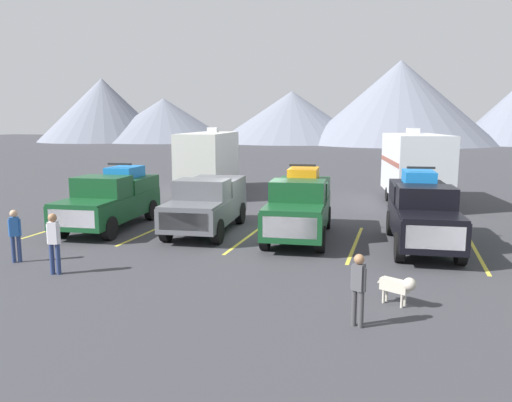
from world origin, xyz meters
The scene contains 17 objects.
ground_plane centered at (0.00, 0.00, 0.00)m, with size 240.00×240.00×0.00m, color #38383D.
pickup_truck_a centered at (-5.85, -0.54, 1.18)m, with size 2.64×5.79×2.56m.
pickup_truck_b centered at (-1.85, -0.12, 1.13)m, with size 2.61×5.51×2.12m.
pickup_truck_c centered at (1.84, -0.10, 1.22)m, with size 2.58×5.80×2.66m.
pickup_truck_d centered at (6.15, -0.36, 1.24)m, with size 2.49×5.70×2.70m.
lot_stripe_a centered at (-7.93, -0.62, 0.00)m, with size 0.12×5.50×0.01m, color gold.
lot_stripe_b centered at (-3.96, -0.62, 0.00)m, with size 0.12×5.50×0.01m, color gold.
lot_stripe_c centered at (0.00, -0.62, 0.00)m, with size 0.12×5.50×0.01m, color gold.
lot_stripe_d centered at (3.96, -0.62, 0.00)m, with size 0.12×5.50×0.01m, color gold.
lot_stripe_e centered at (7.93, -0.62, 0.00)m, with size 0.12×5.50×0.01m, color gold.
camper_trailer_a centered at (-5.69, 9.76, 2.06)m, with size 3.59×9.04×3.91m.
camper_trailer_b centered at (6.07, 9.04, 2.06)m, with size 3.64×7.81×3.92m.
person_a centered at (4.67, -7.91, 0.91)m, with size 0.33×0.26×1.58m.
person_b centered at (-3.85, -6.63, 1.01)m, with size 0.38×0.26×1.75m.
person_c centered at (-5.80, -5.94, 0.94)m, with size 0.32×0.29×1.64m.
dog centered at (5.51, -6.42, 0.49)m, with size 0.89×0.58×0.73m.
mountain_ridge centered at (14.49, 81.25, 6.98)m, with size 158.41×42.84×17.45m.
Camera 1 is at (5.44, -18.07, 4.29)m, focal length 34.94 mm.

